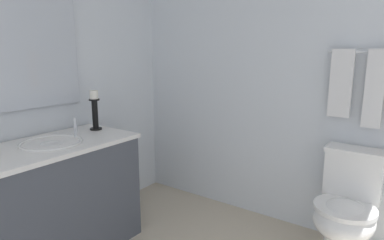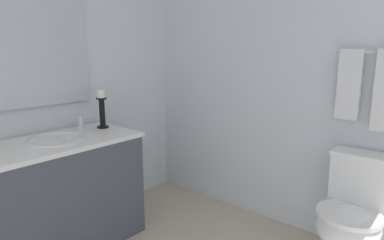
{
  "view_description": "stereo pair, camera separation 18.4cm",
  "coord_description": "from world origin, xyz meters",
  "px_view_note": "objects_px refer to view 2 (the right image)",
  "views": [
    {
      "loc": [
        0.96,
        -1.34,
        1.4
      ],
      "look_at": [
        -0.25,
        0.36,
        0.96
      ],
      "focal_mm": 30.8,
      "sensor_mm": 36.0,
      "label": 1
    },
    {
      "loc": [
        1.1,
        -1.23,
        1.4
      ],
      "look_at": [
        -0.25,
        0.36,
        0.96
      ],
      "focal_mm": 30.8,
      "sensor_mm": 36.0,
      "label": 2
    }
  ],
  "objects_px": {
    "vanity_cabinet": "(62,195)",
    "mirror": "(29,44)",
    "towel_center": "(384,91)",
    "candle_holder_tall": "(102,108)",
    "sink_basin": "(58,145)",
    "toilet": "(351,216)",
    "towel_near_vanity": "(349,85)"
  },
  "relations": [
    {
      "from": "mirror",
      "to": "towel_near_vanity",
      "type": "height_order",
      "value": "mirror"
    },
    {
      "from": "vanity_cabinet",
      "to": "sink_basin",
      "type": "height_order",
      "value": "sink_basin"
    },
    {
      "from": "mirror",
      "to": "toilet",
      "type": "xyz_separation_m",
      "value": [
        1.92,
        1.09,
        -1.09
      ]
    },
    {
      "from": "candle_holder_tall",
      "to": "towel_center",
      "type": "xyz_separation_m",
      "value": [
        1.78,
        0.87,
        0.19
      ]
    },
    {
      "from": "vanity_cabinet",
      "to": "towel_near_vanity",
      "type": "xyz_separation_m",
      "value": [
        1.49,
        1.29,
        0.78
      ]
    },
    {
      "from": "towel_near_vanity",
      "to": "vanity_cabinet",
      "type": "bearing_deg",
      "value": -139.09
    },
    {
      "from": "mirror",
      "to": "vanity_cabinet",
      "type": "bearing_deg",
      "value": -0.01
    },
    {
      "from": "sink_basin",
      "to": "candle_holder_tall",
      "type": "xyz_separation_m",
      "value": [
        -0.08,
        0.42,
        0.2
      ]
    },
    {
      "from": "toilet",
      "to": "towel_near_vanity",
      "type": "relative_size",
      "value": 1.59
    },
    {
      "from": "mirror",
      "to": "toilet",
      "type": "relative_size",
      "value": 1.19
    },
    {
      "from": "vanity_cabinet",
      "to": "mirror",
      "type": "bearing_deg",
      "value": 179.99
    },
    {
      "from": "sink_basin",
      "to": "toilet",
      "type": "height_order",
      "value": "sink_basin"
    },
    {
      "from": "vanity_cabinet",
      "to": "toilet",
      "type": "distance_m",
      "value": 1.97
    },
    {
      "from": "towel_near_vanity",
      "to": "towel_center",
      "type": "distance_m",
      "value": 0.21
    },
    {
      "from": "towel_near_vanity",
      "to": "sink_basin",
      "type": "bearing_deg",
      "value": -139.11
    },
    {
      "from": "toilet",
      "to": "towel_near_vanity",
      "type": "distance_m",
      "value": 0.85
    },
    {
      "from": "candle_holder_tall",
      "to": "towel_near_vanity",
      "type": "bearing_deg",
      "value": 28.96
    },
    {
      "from": "sink_basin",
      "to": "mirror",
      "type": "distance_m",
      "value": 0.74
    },
    {
      "from": "vanity_cabinet",
      "to": "candle_holder_tall",
      "type": "height_order",
      "value": "candle_holder_tall"
    },
    {
      "from": "mirror",
      "to": "candle_holder_tall",
      "type": "bearing_deg",
      "value": 64.4
    },
    {
      "from": "toilet",
      "to": "candle_holder_tall",
      "type": "bearing_deg",
      "value": -158.84
    },
    {
      "from": "towel_near_vanity",
      "to": "towel_center",
      "type": "relative_size",
      "value": 0.9
    },
    {
      "from": "towel_center",
      "to": "vanity_cabinet",
      "type": "bearing_deg",
      "value": -142.76
    },
    {
      "from": "toilet",
      "to": "towel_center",
      "type": "distance_m",
      "value": 0.82
    },
    {
      "from": "towel_center",
      "to": "towel_near_vanity",
      "type": "bearing_deg",
      "value": 180.0
    },
    {
      "from": "sink_basin",
      "to": "candle_holder_tall",
      "type": "distance_m",
      "value": 0.47
    },
    {
      "from": "candle_holder_tall",
      "to": "toilet",
      "type": "relative_size",
      "value": 0.41
    },
    {
      "from": "toilet",
      "to": "towel_near_vanity",
      "type": "xyz_separation_m",
      "value": [
        -0.15,
        0.2,
        0.82
      ]
    },
    {
      "from": "sink_basin",
      "to": "candle_holder_tall",
      "type": "relative_size",
      "value": 1.32
    },
    {
      "from": "toilet",
      "to": "sink_basin",
      "type": "bearing_deg",
      "value": -146.42
    },
    {
      "from": "vanity_cabinet",
      "to": "mirror",
      "type": "relative_size",
      "value": 1.22
    },
    {
      "from": "vanity_cabinet",
      "to": "sink_basin",
      "type": "distance_m",
      "value": 0.36
    }
  ]
}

